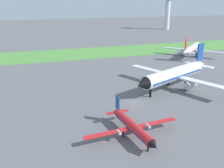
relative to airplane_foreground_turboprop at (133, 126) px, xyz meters
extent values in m
plane|color=slate|center=(7.83, 16.52, -2.24)|extent=(600.00, 600.00, 0.00)
cube|color=#549342|center=(7.83, 84.13, -2.20)|extent=(360.00, 28.00, 0.08)
cylinder|color=red|center=(0.04, -0.36, -0.01)|extent=(3.18, 13.47, 1.85)
cone|color=black|center=(0.78, -7.74, -0.01)|extent=(1.99, 2.03, 1.82)
cone|color=red|center=(-0.74, 7.39, 0.22)|extent=(1.92, 2.75, 1.67)
cube|color=#19479E|center=(0.04, -0.36, -0.15)|extent=(3.14, 12.73, 0.26)
cube|color=red|center=(5.07, 0.52, -0.34)|extent=(10.28, 2.31, 0.19)
cube|color=red|center=(-5.07, -0.50, -0.34)|extent=(10.28, 2.31, 0.19)
cylinder|color=#B7BABF|center=(3.30, -0.18, -0.34)|extent=(0.74, 1.54, 0.59)
cylinder|color=#B7BABF|center=(-3.20, -0.83, -0.34)|extent=(0.74, 1.54, 0.59)
cube|color=#19479E|center=(-0.71, 7.02, 2.40)|extent=(0.39, 1.68, 2.97)
cube|color=red|center=(0.59, 7.15, 0.17)|extent=(2.69, 1.37, 0.15)
cube|color=red|center=(-2.00, 6.89, 0.17)|extent=(2.69, 1.37, 0.15)
cylinder|color=black|center=(0.59, -5.89, -1.59)|extent=(0.33, 0.33, 1.30)
cylinder|color=black|center=(1.77, 0.75, -1.59)|extent=(0.33, 0.33, 1.30)
cylinder|color=black|center=(-1.88, 0.38, -1.59)|extent=(0.33, 0.33, 1.30)
cylinder|color=white|center=(23.08, 23.12, 2.29)|extent=(25.41, 14.31, 3.98)
cone|color=black|center=(9.87, 17.18, 2.29)|extent=(4.90, 5.04, 3.90)
cone|color=white|center=(36.95, 29.35, 2.79)|extent=(6.09, 5.35, 3.58)
cube|color=#19479E|center=(23.08, 23.12, 1.99)|extent=(24.12, 13.79, 0.56)
cube|color=white|center=(27.30, 15.49, 1.59)|extent=(9.43, 16.89, 0.40)
cube|color=white|center=(20.18, 31.34, 1.59)|extent=(9.43, 16.89, 0.40)
cylinder|color=#B7BABF|center=(26.02, 18.34, 0.17)|extent=(4.86, 3.78, 2.19)
cylinder|color=#B7BABF|center=(21.46, 28.49, 0.17)|extent=(4.86, 3.78, 2.19)
cube|color=#19479E|center=(36.29, 29.05, 7.18)|extent=(3.17, 1.77, 5.79)
cube|color=white|center=(37.33, 26.74, 2.69)|extent=(4.06, 5.51, 0.32)
cube|color=white|center=(35.25, 31.36, 2.69)|extent=(4.06, 5.51, 0.32)
cylinder|color=black|center=(13.17, 18.67, -0.97)|extent=(0.72, 0.72, 2.53)
cylinder|color=black|center=(26.01, 21.01, -0.97)|extent=(0.72, 0.72, 2.53)
cylinder|color=black|center=(23.45, 26.71, -0.97)|extent=(0.72, 0.72, 2.53)
cylinder|color=silver|center=(55.92, 61.41, 1.46)|extent=(17.93, 16.76, 3.25)
cone|color=black|center=(64.66, 69.38, 1.46)|extent=(4.34, 4.35, 3.19)
cone|color=silver|center=(46.74, 53.03, 1.87)|extent=(5.03, 4.96, 2.93)
cube|color=red|center=(55.92, 61.41, 1.22)|extent=(17.10, 16.01, 0.46)
cube|color=silver|center=(50.70, 66.26, 0.89)|extent=(11.10, 11.89, 0.33)
cube|color=silver|center=(60.27, 55.76, 0.89)|extent=(11.10, 11.89, 0.33)
cylinder|color=#B7BABF|center=(52.42, 64.37, -0.27)|extent=(3.83, 3.72, 1.79)
cylinder|color=#B7BABF|center=(58.55, 57.65, -0.27)|extent=(3.83, 3.72, 1.79)
cube|color=red|center=(47.17, 53.43, 5.45)|extent=(2.23, 2.08, 4.73)
cube|color=silver|center=(45.78, 54.96, 1.79)|extent=(4.10, 4.26, 0.26)
cube|color=silver|center=(48.57, 51.90, 1.79)|extent=(4.10, 4.26, 0.26)
cylinder|color=black|center=(62.48, 67.39, -1.20)|extent=(0.59, 0.59, 2.07)
cylinder|color=black|center=(53.10, 62.30, -1.20)|extent=(0.59, 0.59, 2.07)
cylinder|color=black|center=(56.55, 58.52, -1.20)|extent=(0.59, 0.59, 2.07)
cylinder|color=silver|center=(101.26, 164.89, 10.60)|extent=(4.40, 4.40, 25.67)
camera|label=1|loc=(-18.34, -42.56, 24.21)|focal=41.50mm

